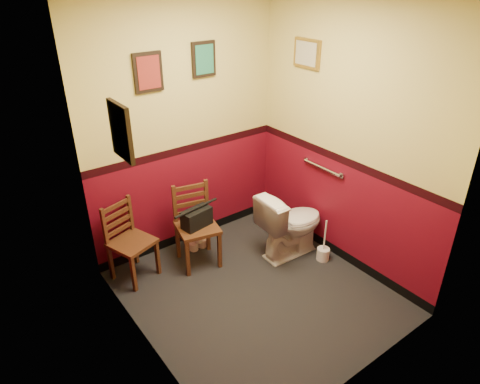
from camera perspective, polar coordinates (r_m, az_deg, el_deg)
name	(u,v)px	position (r m, az deg, el deg)	size (l,w,h in m)	color
floor	(255,293)	(4.26, 2.07, -13.28)	(2.20, 2.40, 0.00)	black
wall_back	(185,127)	(4.45, -7.41, 8.58)	(2.20, 2.70, 0.00)	#600919
wall_front	(379,229)	(2.81, 18.02, -4.72)	(2.20, 2.70, 0.00)	#600919
wall_left	(133,205)	(3.02, -14.02, -1.70)	(2.40, 2.70, 0.00)	#600919
wall_right	(347,138)	(4.26, 14.13, 7.05)	(2.40, 2.70, 0.00)	#600919
grab_bar	(322,168)	(4.53, 10.92, 3.20)	(0.05, 0.56, 0.06)	silver
framed_print_back_a	(148,72)	(4.12, -12.14, 15.33)	(0.28, 0.04, 0.36)	black
framed_print_back_b	(204,59)	(4.39, -4.85, 17.23)	(0.26, 0.04, 0.34)	black
framed_print_left	(121,131)	(2.92, -15.58, 7.80)	(0.04, 0.30, 0.38)	black
framed_print_right	(307,53)	(4.45, 8.91, 17.80)	(0.04, 0.34, 0.28)	olive
toilet	(291,224)	(4.61, 6.83, -4.24)	(0.42, 0.75, 0.73)	white
toilet_brush	(323,253)	(4.72, 11.02, -8.00)	(0.14, 0.14, 0.49)	silver
chair_left	(129,241)	(4.37, -14.54, -6.39)	(0.48, 0.48, 0.81)	#57301A
chair_right	(196,226)	(4.45, -5.88, -4.48)	(0.48, 0.48, 0.86)	#57301A
handbag	(197,218)	(4.36, -5.79, -3.43)	(0.33, 0.20, 0.22)	black
tp_stack	(198,240)	(4.80, -5.59, -6.37)	(0.21, 0.13, 0.27)	silver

